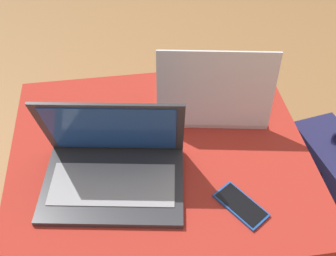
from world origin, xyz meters
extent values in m
plane|color=#9E7042|center=(0.00, 0.00, 0.00)|extent=(14.00, 14.00, 0.00)
cube|color=maroon|center=(0.00, 0.00, 0.03)|extent=(0.82, 0.69, 0.05)
cube|color=#B22D23|center=(0.00, 0.00, 0.24)|extent=(0.85, 0.72, 0.38)
cube|color=#333338|center=(-0.14, -0.10, 0.44)|extent=(0.40, 0.30, 0.02)
cube|color=#9E9EA3|center=(-0.14, -0.11, 0.45)|extent=(0.34, 0.18, 0.00)
cube|color=#333338|center=(-0.12, -0.02, 0.56)|extent=(0.38, 0.13, 0.24)
cube|color=#1E4799|center=(-0.12, -0.02, 0.56)|extent=(0.33, 0.12, 0.21)
cube|color=silver|center=(0.19, 0.19, 0.44)|extent=(0.37, 0.30, 0.02)
cube|color=#232328|center=(0.19, 0.20, 0.45)|extent=(0.31, 0.18, 0.00)
cube|color=silver|center=(0.17, 0.09, 0.57)|extent=(0.33, 0.09, 0.24)
cube|color=green|center=(0.17, 0.09, 0.57)|extent=(0.30, 0.08, 0.22)
cube|color=#1E4C9E|center=(0.18, -0.21, 0.44)|extent=(0.13, 0.15, 0.01)
cube|color=black|center=(0.18, -0.21, 0.44)|extent=(0.12, 0.14, 0.00)
cube|color=#23234C|center=(0.53, -0.04, 0.20)|extent=(0.19, 0.31, 0.40)
cube|color=#1E1E41|center=(0.62, -0.03, 0.12)|extent=(0.09, 0.24, 0.18)
camera|label=1|loc=(-0.08, -0.72, 1.29)|focal=42.00mm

